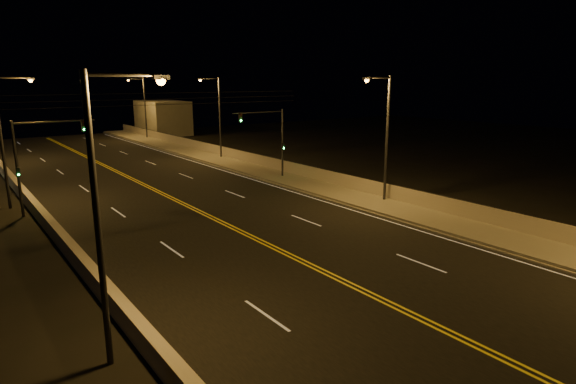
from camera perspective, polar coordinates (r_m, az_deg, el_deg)
road at (r=28.47m, az=-5.65°, el=-4.69°), size 18.00×120.00×0.02m
sidewalk at (r=34.93m, az=9.77°, el=-1.21°), size 3.60×120.00×0.30m
curb at (r=33.66m, az=7.54°, el=-1.81°), size 0.14×120.00×0.15m
parapet_wall at (r=35.96m, az=11.64°, el=0.18°), size 0.30×120.00×1.00m
jersey_barrier at (r=25.26m, az=-23.73°, el=-7.09°), size 0.45×120.00×0.88m
distant_building_right at (r=81.91m, az=-14.63°, el=8.52°), size 6.00×10.00×5.37m
parapet_rail at (r=35.84m, az=11.68°, el=1.01°), size 0.06×120.00×0.06m
lane_markings at (r=28.41m, az=-5.58°, el=-4.70°), size 17.32×116.00×0.00m
streetlight_1 at (r=34.32m, az=11.37°, el=7.05°), size 2.55×0.28×8.99m
streetlight_2 at (r=53.92m, az=-8.36°, el=9.29°), size 2.55×0.28×8.99m
streetlight_3 at (r=75.14m, az=-16.81°, el=9.93°), size 2.55×0.28×8.99m
streetlight_4 at (r=15.11m, az=-20.81°, el=-1.10°), size 2.55×0.28×8.99m
streetlight_5 at (r=37.86m, az=-30.51°, el=6.04°), size 2.55×0.28×8.99m
traffic_signal_right at (r=42.17m, az=-1.77°, el=6.65°), size 5.11×0.31×6.23m
traffic_signal_left at (r=35.23m, az=-27.97°, el=3.83°), size 5.11×0.31×6.23m
overhead_wires at (r=35.67m, az=-13.87°, el=10.69°), size 22.00×0.03×0.83m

